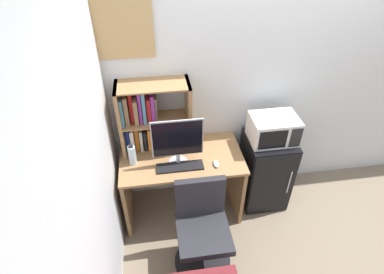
{
  "coord_description": "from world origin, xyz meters",
  "views": [
    {
      "loc": [
        -1.18,
        -2.58,
        2.77
      ],
      "look_at": [
        -0.86,
        -0.36,
        1.03
      ],
      "focal_mm": 28.95,
      "sensor_mm": 36.0,
      "label": 1
    }
  ],
  "objects_px": {
    "desk_chair": "(202,232)",
    "water_bottle": "(132,155)",
    "monitor": "(177,141)",
    "mini_fridge": "(265,170)",
    "microwave": "(273,129)",
    "computer_mouse": "(216,164)",
    "hutch_bookshelf": "(145,118)",
    "wall_corkboard": "(116,27)",
    "keyboard": "(180,167)"
  },
  "relations": [
    {
      "from": "desk_chair",
      "to": "wall_corkboard",
      "type": "xyz_separation_m",
      "value": [
        -0.58,
        0.93,
        1.55
      ]
    },
    {
      "from": "computer_mouse",
      "to": "water_bottle",
      "type": "distance_m",
      "value": 0.79
    },
    {
      "from": "keyboard",
      "to": "microwave",
      "type": "xyz_separation_m",
      "value": [
        0.94,
        0.19,
        0.19
      ]
    },
    {
      "from": "computer_mouse",
      "to": "wall_corkboard",
      "type": "distance_m",
      "value": 1.47
    },
    {
      "from": "hutch_bookshelf",
      "to": "monitor",
      "type": "distance_m",
      "value": 0.4
    },
    {
      "from": "hutch_bookshelf",
      "to": "computer_mouse",
      "type": "bearing_deg",
      "value": -30.96
    },
    {
      "from": "mini_fridge",
      "to": "keyboard",
      "type": "bearing_deg",
      "value": -168.49
    },
    {
      "from": "hutch_bookshelf",
      "to": "wall_corkboard",
      "type": "distance_m",
      "value": 0.84
    },
    {
      "from": "hutch_bookshelf",
      "to": "wall_corkboard",
      "type": "relative_size",
      "value": 1.17
    },
    {
      "from": "desk_chair",
      "to": "water_bottle",
      "type": "bearing_deg",
      "value": 134.32
    },
    {
      "from": "mini_fridge",
      "to": "hutch_bookshelf",
      "type": "bearing_deg",
      "value": 172.28
    },
    {
      "from": "water_bottle",
      "to": "wall_corkboard",
      "type": "bearing_deg",
      "value": 91.27
    },
    {
      "from": "water_bottle",
      "to": "mini_fridge",
      "type": "bearing_deg",
      "value": 2.8
    },
    {
      "from": "keyboard",
      "to": "microwave",
      "type": "relative_size",
      "value": 0.97
    },
    {
      "from": "wall_corkboard",
      "to": "computer_mouse",
      "type": "bearing_deg",
      "value": -32.15
    },
    {
      "from": "keyboard",
      "to": "water_bottle",
      "type": "bearing_deg",
      "value": 163.8
    },
    {
      "from": "water_bottle",
      "to": "hutch_bookshelf",
      "type": "bearing_deg",
      "value": 57.03
    },
    {
      "from": "microwave",
      "to": "desk_chair",
      "type": "height_order",
      "value": "microwave"
    },
    {
      "from": "hutch_bookshelf",
      "to": "water_bottle",
      "type": "distance_m",
      "value": 0.37
    },
    {
      "from": "monitor",
      "to": "water_bottle",
      "type": "distance_m",
      "value": 0.45
    },
    {
      "from": "keyboard",
      "to": "wall_corkboard",
      "type": "height_order",
      "value": "wall_corkboard"
    },
    {
      "from": "keyboard",
      "to": "wall_corkboard",
      "type": "distance_m",
      "value": 1.32
    },
    {
      "from": "desk_chair",
      "to": "computer_mouse",
      "type": "bearing_deg",
      "value": 65.66
    },
    {
      "from": "monitor",
      "to": "keyboard",
      "type": "distance_m",
      "value": 0.27
    },
    {
      "from": "hutch_bookshelf",
      "to": "microwave",
      "type": "relative_size",
      "value": 1.56
    },
    {
      "from": "wall_corkboard",
      "to": "desk_chair",
      "type": "bearing_deg",
      "value": -58.29
    },
    {
      "from": "hutch_bookshelf",
      "to": "desk_chair",
      "type": "relative_size",
      "value": 0.78
    },
    {
      "from": "microwave",
      "to": "wall_corkboard",
      "type": "bearing_deg",
      "value": 168.53
    },
    {
      "from": "keyboard",
      "to": "microwave",
      "type": "bearing_deg",
      "value": 11.69
    },
    {
      "from": "monitor",
      "to": "computer_mouse",
      "type": "xyz_separation_m",
      "value": [
        0.35,
        -0.08,
        -0.25
      ]
    },
    {
      "from": "monitor",
      "to": "computer_mouse",
      "type": "distance_m",
      "value": 0.44
    },
    {
      "from": "microwave",
      "to": "wall_corkboard",
      "type": "distance_m",
      "value": 1.71
    },
    {
      "from": "desk_chair",
      "to": "wall_corkboard",
      "type": "height_order",
      "value": "wall_corkboard"
    },
    {
      "from": "computer_mouse",
      "to": "water_bottle",
      "type": "height_order",
      "value": "water_bottle"
    },
    {
      "from": "desk_chair",
      "to": "microwave",
      "type": "bearing_deg",
      "value": 39.04
    },
    {
      "from": "monitor",
      "to": "mini_fridge",
      "type": "relative_size",
      "value": 0.57
    },
    {
      "from": "keyboard",
      "to": "desk_chair",
      "type": "xyz_separation_m",
      "value": [
        0.14,
        -0.46,
        -0.39
      ]
    },
    {
      "from": "mini_fridge",
      "to": "desk_chair",
      "type": "bearing_deg",
      "value": -141.09
    },
    {
      "from": "keyboard",
      "to": "water_bottle",
      "type": "distance_m",
      "value": 0.46
    },
    {
      "from": "hutch_bookshelf",
      "to": "mini_fridge",
      "type": "distance_m",
      "value": 1.42
    },
    {
      "from": "keyboard",
      "to": "microwave",
      "type": "height_order",
      "value": "microwave"
    },
    {
      "from": "monitor",
      "to": "computer_mouse",
      "type": "height_order",
      "value": "monitor"
    },
    {
      "from": "monitor",
      "to": "desk_chair",
      "type": "bearing_deg",
      "value": -74.33
    },
    {
      "from": "mini_fridge",
      "to": "microwave",
      "type": "relative_size",
      "value": 1.89
    },
    {
      "from": "monitor",
      "to": "microwave",
      "type": "height_order",
      "value": "monitor"
    },
    {
      "from": "desk_chair",
      "to": "hutch_bookshelf",
      "type": "bearing_deg",
      "value": 117.12
    },
    {
      "from": "keyboard",
      "to": "hutch_bookshelf",
      "type": "bearing_deg",
      "value": 127.92
    },
    {
      "from": "keyboard",
      "to": "mini_fridge",
      "type": "relative_size",
      "value": 0.51
    },
    {
      "from": "monitor",
      "to": "mini_fridge",
      "type": "distance_m",
      "value": 1.14
    },
    {
      "from": "hutch_bookshelf",
      "to": "desk_chair",
      "type": "xyz_separation_m",
      "value": [
        0.42,
        -0.81,
        -0.73
      ]
    }
  ]
}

